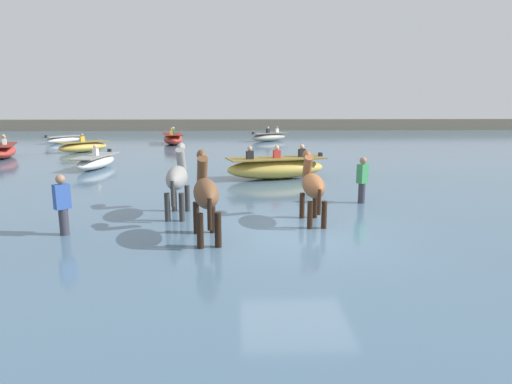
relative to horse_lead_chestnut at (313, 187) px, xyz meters
name	(u,v)px	position (x,y,z in m)	size (l,w,h in m)	color
ground_plane	(296,245)	(-0.49, -0.87, -1.16)	(120.00, 120.00, 0.00)	gray
water_surface	(266,171)	(-0.49, 9.13, -1.01)	(90.00, 90.00, 0.29)	slate
horse_lead_chestnut	(313,187)	(0.00, 0.00, 0.00)	(0.53, 1.80, 1.96)	brown
horse_trailing_bay	(206,195)	(-2.46, -1.24, 0.09)	(0.74, 1.95, 2.11)	brown
horse_flank_grey	(177,179)	(-3.32, 0.82, 0.07)	(0.53, 1.91, 2.09)	gray
boat_near_starboard	(83,147)	(-10.93, 16.23, -0.55)	(2.84, 2.84, 1.10)	gold
boat_far_offshore	(96,162)	(-8.05, 9.37, -0.57)	(1.38, 3.25, 1.06)	silver
boat_mid_outer	(173,139)	(-6.32, 21.14, -0.49)	(1.97, 3.77, 1.22)	#BC382D
boat_mid_channel	(63,140)	(-14.41, 22.30, -0.61)	(2.21, 2.84, 0.66)	silver
boat_distant_east	(269,137)	(0.65, 23.47, -0.55)	(3.21, 2.75, 1.10)	#B2AD9E
boat_far_inshore	(3,151)	(-14.24, 13.66, -0.52)	(2.33, 3.63, 1.17)	#BC382D
boat_near_port	(276,168)	(-0.31, 6.38, -0.46)	(4.05, 2.26, 1.28)	gold
person_onlooker_right	(362,183)	(1.79, 2.03, -0.29)	(0.37, 0.36, 1.63)	#383842
person_spectator_far	(63,209)	(-5.59, -0.81, -0.29)	(0.37, 0.36, 1.63)	#383842
far_shoreline	(249,126)	(-0.49, 38.32, -0.43)	(80.00, 2.40, 1.47)	gray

